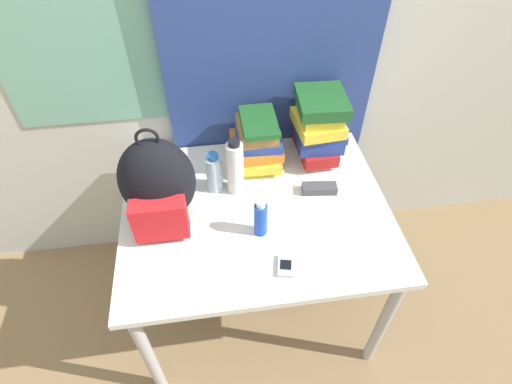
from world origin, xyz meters
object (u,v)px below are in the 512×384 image
(water_bottle, at_px, (214,173))
(sunscreen_bottle, at_px, (261,219))
(sports_bottle, at_px, (235,168))
(cell_phone, at_px, (286,266))
(backpack, at_px, (158,184))
(sunglasses_case, at_px, (319,189))
(book_stack_center, at_px, (318,127))
(book_stack_left, at_px, (258,142))

(water_bottle, height_order, sunscreen_bottle, water_bottle)
(water_bottle, relative_size, sports_bottle, 0.72)
(sports_bottle, height_order, cell_phone, sports_bottle)
(backpack, bearing_deg, sunglasses_case, 4.03)
(sports_bottle, bearing_deg, cell_phone, -72.28)
(sunscreen_bottle, height_order, cell_phone, sunscreen_bottle)
(water_bottle, bearing_deg, sunscreen_bottle, -59.33)
(book_stack_center, relative_size, sunglasses_case, 2.10)
(book_stack_left, relative_size, sports_bottle, 1.03)
(sports_bottle, distance_m, sunscreen_bottle, 0.27)
(sports_bottle, bearing_deg, book_stack_center, 23.93)
(book_stack_center, bearing_deg, cell_phone, -113.31)
(sunscreen_bottle, bearing_deg, cell_phone, -70.29)
(book_stack_left, bearing_deg, water_bottle, -144.28)
(backpack, relative_size, water_bottle, 2.24)
(water_bottle, height_order, cell_phone, water_bottle)
(sunscreen_bottle, relative_size, sunglasses_case, 1.12)
(water_bottle, relative_size, sunscreen_bottle, 1.12)
(book_stack_center, bearing_deg, water_bottle, -162.43)
(book_stack_center, xyz_separation_m, cell_phone, (-0.26, -0.61, -0.16))
(sports_bottle, bearing_deg, sunscreen_bottle, -73.72)
(backpack, relative_size, book_stack_left, 1.56)
(backpack, xyz_separation_m, water_bottle, (0.22, 0.13, -0.09))
(cell_phone, height_order, sunglasses_case, sunglasses_case)
(water_bottle, bearing_deg, backpack, -148.65)
(sports_bottle, relative_size, sunglasses_case, 1.75)
(book_stack_center, relative_size, sunscreen_bottle, 1.88)
(book_stack_center, height_order, sports_bottle, book_stack_center)
(book_stack_left, xyz_separation_m, water_bottle, (-0.21, -0.15, -0.02))
(backpack, distance_m, sunglasses_case, 0.69)
(book_stack_center, relative_size, water_bottle, 1.67)
(sunglasses_case, bearing_deg, book_stack_center, 80.66)
(backpack, bearing_deg, sports_bottle, 19.80)
(sports_bottle, bearing_deg, backpack, -160.20)
(water_bottle, xyz_separation_m, cell_phone, (0.23, -0.45, -0.08))
(book_stack_left, height_order, sunscreen_bottle, book_stack_left)
(backpack, xyz_separation_m, book_stack_left, (0.43, 0.28, -0.07))
(book_stack_left, relative_size, book_stack_center, 0.86)
(water_bottle, bearing_deg, book_stack_center, 17.57)
(backpack, bearing_deg, water_bottle, 31.35)
(book_stack_left, bearing_deg, book_stack_center, 0.74)
(water_bottle, xyz_separation_m, sunglasses_case, (0.45, -0.09, -0.07))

